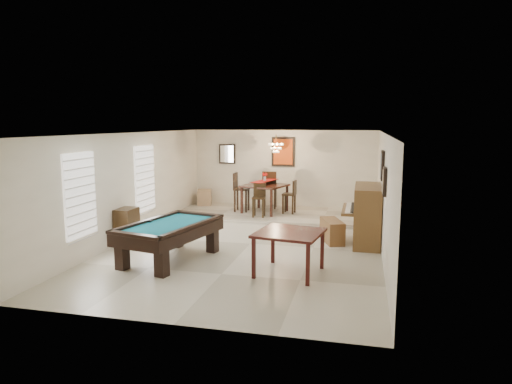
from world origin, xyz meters
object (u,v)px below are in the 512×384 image
at_px(dining_table, 265,197).
at_px(dining_chair_east, 289,197).
at_px(dining_chair_west, 242,192).
at_px(chandelier, 276,144).
at_px(dining_chair_south, 259,200).
at_px(pool_table, 170,242).
at_px(corner_bench, 204,197).
at_px(apothecary_chest, 127,227).
at_px(dining_chair_north, 270,189).
at_px(square_table, 289,253).
at_px(upright_piano, 360,214).
at_px(flower_vase, 265,177).
at_px(piano_bench, 332,231).

distance_m(dining_table, dining_chair_east, 0.75).
relative_size(dining_chair_west, chandelier, 1.99).
relative_size(dining_chair_south, chandelier, 1.61).
distance_m(pool_table, chandelier, 5.33).
bearing_deg(corner_bench, apothecary_chest, -92.44).
bearing_deg(dining_chair_north, square_table, 98.04).
bearing_deg(upright_piano, dining_table, 138.04).
bearing_deg(pool_table, dining_table, 91.64).
distance_m(pool_table, dining_chair_south, 4.29).
bearing_deg(square_table, flower_vase, 107.06).
height_order(flower_vase, dining_chair_west, flower_vase).
bearing_deg(dining_chair_south, square_table, -74.38).
distance_m(apothecary_chest, dining_chair_south, 4.08).
relative_size(square_table, dining_chair_west, 0.98).
xyz_separation_m(square_table, dining_chair_west, (-2.31, 5.15, 0.31)).
distance_m(dining_chair_south, corner_bench, 2.67).
xyz_separation_m(dining_chair_south, corner_bench, (-2.20, 1.49, -0.23)).
xyz_separation_m(pool_table, dining_table, (0.96, 4.89, 0.22)).
relative_size(dining_table, corner_bench, 2.11).
xyz_separation_m(square_table, apothecary_chest, (-4.01, 1.16, 0.03)).
height_order(dining_table, chandelier, chandelier).
bearing_deg(dining_chair_east, chandelier, -77.71).
distance_m(dining_table, chandelier, 1.64).
bearing_deg(pool_table, piano_bench, 48.21).
bearing_deg(dining_chair_east, square_table, 13.40).
bearing_deg(dining_chair_south, chandelier, 56.41).
xyz_separation_m(square_table, chandelier, (-1.23, 5.11, 1.79)).
xyz_separation_m(dining_chair_west, chandelier, (1.07, -0.04, 1.48)).
height_order(apothecary_chest, corner_bench, apothecary_chest).
bearing_deg(piano_bench, dining_chair_east, 119.19).
relative_size(dining_chair_east, chandelier, 1.67).
relative_size(flower_vase, dining_chair_north, 0.22).
bearing_deg(dining_chair_north, pool_table, 73.17).
distance_m(dining_chair_north, dining_chair_east, 1.02).
relative_size(upright_piano, dining_table, 1.42).
bearing_deg(flower_vase, chandelier, -7.42).
height_order(square_table, dining_table, dining_table).
distance_m(upright_piano, corner_bench, 6.11).
distance_m(apothecary_chest, dining_table, 4.68).
height_order(dining_table, dining_chair_east, dining_chair_east).
bearing_deg(apothecary_chest, piano_bench, 16.49).
relative_size(flower_vase, dining_chair_west, 0.22).
height_order(square_table, chandelier, chandelier).
relative_size(flower_vase, chandelier, 0.45).
distance_m(pool_table, dining_chair_west, 4.89).
relative_size(upright_piano, apothecary_chest, 1.91).
xyz_separation_m(dining_table, dining_chair_east, (0.75, 0.01, 0.02)).
bearing_deg(corner_bench, dining_chair_west, -27.87).
relative_size(dining_table, dining_chair_north, 0.97).
xyz_separation_m(pool_table, chandelier, (1.31, 4.84, 1.82)).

